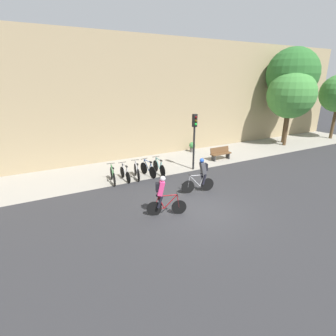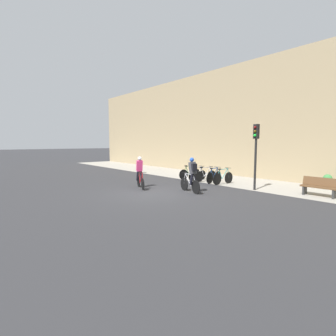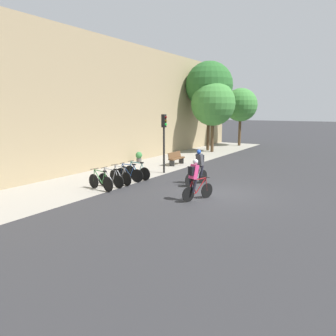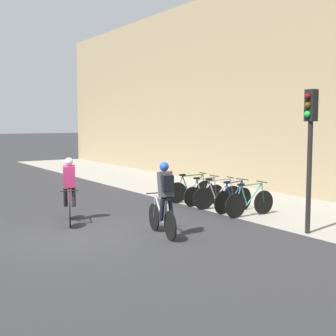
{
  "view_description": "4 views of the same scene",
  "coord_description": "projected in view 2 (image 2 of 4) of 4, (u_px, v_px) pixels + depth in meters",
  "views": [
    {
      "loc": [
        -6.2,
        -8.43,
        5.47
      ],
      "look_at": [
        -0.26,
        2.51,
        1.24
      ],
      "focal_mm": 28.0,
      "sensor_mm": 36.0,
      "label": 1
    },
    {
      "loc": [
        10.46,
        -7.67,
        2.53
      ],
      "look_at": [
        -1.36,
        2.17,
        1.03
      ],
      "focal_mm": 28.0,
      "sensor_mm": 36.0,
      "label": 2
    },
    {
      "loc": [
        -13.57,
        -5.65,
        3.78
      ],
      "look_at": [
        -1.32,
        1.92,
        1.19
      ],
      "focal_mm": 35.0,
      "sensor_mm": 36.0,
      "label": 3
    },
    {
      "loc": [
        10.32,
        -4.26,
        2.72
      ],
      "look_at": [
        -0.75,
        2.99,
        1.41
      ],
      "focal_mm": 50.0,
      "sensor_mm": 36.0,
      "label": 4
    }
  ],
  "objects": [
    {
      "name": "ground",
      "position": [
        152.0,
        193.0,
        13.13
      ],
      "size": [
        200.0,
        200.0,
        0.0
      ],
      "primitive_type": "plane",
      "color": "#2B2B2D"
    },
    {
      "name": "kerb_strip",
      "position": [
        234.0,
        181.0,
        17.43
      ],
      "size": [
        44.0,
        4.5,
        0.01
      ],
      "primitive_type": "cube",
      "color": "gray",
      "rests_on": "ground"
    },
    {
      "name": "building_facade",
      "position": [
        257.0,
        120.0,
        18.65
      ],
      "size": [
        44.0,
        0.6,
        8.34
      ],
      "primitive_type": "cube",
      "color": "#9E8966",
      "rests_on": "ground"
    },
    {
      "name": "cyclist_pink",
      "position": [
        140.0,
        171.0,
        14.57
      ],
      "size": [
        1.6,
        0.7,
        1.76
      ],
      "color": "black",
      "rests_on": "ground"
    },
    {
      "name": "cyclist_grey",
      "position": [
        192.0,
        174.0,
        13.17
      ],
      "size": [
        1.73,
        0.56,
        1.78
      ],
      "color": "black",
      "rests_on": "ground"
    },
    {
      "name": "parked_bike_0",
      "position": [
        190.0,
        173.0,
        18.11
      ],
      "size": [
        0.46,
        1.75,
        0.99
      ],
      "color": "black",
      "rests_on": "ground"
    },
    {
      "name": "parked_bike_1",
      "position": [
        197.0,
        175.0,
        17.56
      ],
      "size": [
        0.46,
        1.63,
        0.96
      ],
      "color": "black",
      "rests_on": "ground"
    },
    {
      "name": "parked_bike_2",
      "position": [
        205.0,
        175.0,
        17.01
      ],
      "size": [
        0.51,
        1.69,
        0.98
      ],
      "color": "black",
      "rests_on": "ground"
    },
    {
      "name": "parked_bike_3",
      "position": [
        214.0,
        176.0,
        16.46
      ],
      "size": [
        0.46,
        1.66,
        0.99
      ],
      "color": "black",
      "rests_on": "ground"
    },
    {
      "name": "parked_bike_4",
      "position": [
        223.0,
        177.0,
        15.92
      ],
      "size": [
        0.46,
        1.76,
        0.99
      ],
      "color": "black",
      "rests_on": "ground"
    },
    {
      "name": "traffic_light_pole",
      "position": [
        256.0,
        145.0,
        13.78
      ],
      "size": [
        0.26,
        0.3,
        3.49
      ],
      "color": "black",
      "rests_on": "ground"
    },
    {
      "name": "bench",
      "position": [
        320.0,
        187.0,
        12.3
      ],
      "size": [
        1.61,
        0.44,
        0.89
      ],
      "color": "brown",
      "rests_on": "ground"
    },
    {
      "name": "potted_plant",
      "position": [
        327.0,
        180.0,
        14.51
      ],
      "size": [
        0.48,
        0.48,
        0.78
      ],
      "color": "#56514C",
      "rests_on": "ground"
    }
  ]
}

